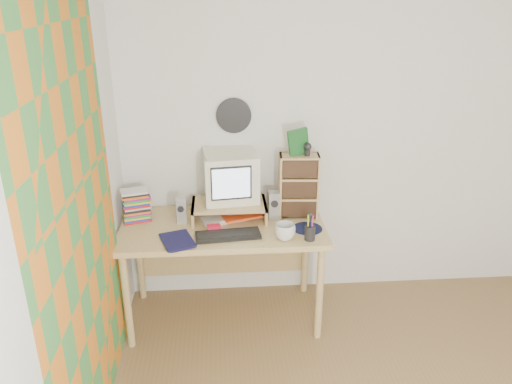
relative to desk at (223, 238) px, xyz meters
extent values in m
plane|color=white|center=(1.03, 0.31, 0.63)|extent=(3.50, 0.00, 3.50)
plane|color=white|center=(-0.72, -1.44, 0.63)|extent=(0.00, 3.50, 3.50)
plane|color=#CB6D1C|center=(-0.68, -0.96, 0.53)|extent=(0.00, 2.20, 2.20)
cylinder|color=black|center=(0.10, 0.29, 0.81)|extent=(0.25, 0.02, 0.25)
cube|color=#D5BC72|center=(0.00, -0.06, 0.11)|extent=(1.40, 0.70, 0.04)
cube|color=#D5BC72|center=(0.00, 0.27, -0.24)|extent=(1.33, 0.02, 0.41)
cylinder|color=#D5BC72|center=(-0.64, -0.35, -0.26)|extent=(0.05, 0.05, 0.71)
cylinder|color=#D5BC72|center=(0.64, -0.35, -0.26)|extent=(0.05, 0.05, 0.71)
cylinder|color=#D5BC72|center=(-0.64, 0.23, -0.26)|extent=(0.05, 0.05, 0.71)
cylinder|color=#D5BC72|center=(0.64, 0.23, -0.26)|extent=(0.05, 0.05, 0.71)
cube|color=#D3BB6F|center=(-0.20, 0.04, 0.19)|extent=(0.02, 0.30, 0.12)
cube|color=#D3BB6F|center=(0.30, 0.04, 0.19)|extent=(0.02, 0.30, 0.12)
cube|color=#D3BB6F|center=(0.05, 0.04, 0.24)|extent=(0.52, 0.30, 0.02)
cube|color=silver|center=(0.07, 0.09, 0.42)|extent=(0.40, 0.40, 0.34)
cube|color=#A1A1A6|center=(-0.28, 0.00, 0.22)|extent=(0.07, 0.07, 0.18)
cube|color=#A1A1A6|center=(0.36, 0.01, 0.24)|extent=(0.08, 0.08, 0.20)
cube|color=black|center=(0.03, -0.25, 0.15)|extent=(0.43, 0.18, 0.03)
cube|color=#D3BB6F|center=(0.54, 0.05, 0.36)|extent=(0.28, 0.16, 0.46)
imported|color=silver|center=(0.40, -0.30, 0.19)|extent=(0.14, 0.14, 0.11)
imported|color=#100F39|center=(-0.38, -0.32, 0.16)|extent=(0.27, 0.24, 0.05)
cylinder|color=black|center=(0.57, -0.17, 0.14)|extent=(0.22, 0.22, 0.00)
cube|color=red|center=(-0.06, -0.16, 0.16)|extent=(0.10, 0.07, 0.04)
cube|color=#185522|center=(0.53, 0.05, 0.68)|extent=(0.14, 0.07, 0.18)
camera|label=1|loc=(0.00, -3.16, 1.64)|focal=35.00mm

